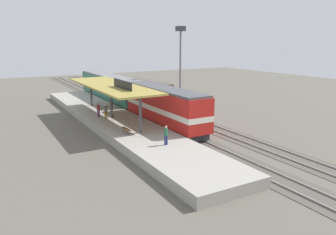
% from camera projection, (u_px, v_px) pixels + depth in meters
% --- Properties ---
extents(ground_plane, '(120.00, 120.00, 0.00)m').
position_uv_depth(ground_plane, '(161.00, 118.00, 42.33)').
color(ground_plane, '#5B564C').
extents(track_near, '(3.20, 110.00, 0.16)m').
position_uv_depth(track_near, '(147.00, 119.00, 41.36)').
color(track_near, '#4E4941').
rests_on(track_near, ground).
extents(track_far, '(3.20, 110.00, 0.16)m').
position_uv_depth(track_far, '(178.00, 115.00, 43.58)').
color(track_far, '#4E4941').
rests_on(track_far, ground).
extents(platform, '(6.00, 44.00, 0.90)m').
position_uv_depth(platform, '(112.00, 120.00, 39.03)').
color(platform, '#9E998E').
rests_on(platform, ground).
extents(station_canopy, '(5.20, 18.00, 4.70)m').
position_uv_depth(station_canopy, '(111.00, 86.00, 38.02)').
color(station_canopy, '#47474C').
rests_on(station_canopy, platform).
extents(platform_bench, '(0.44, 1.70, 0.50)m').
position_uv_depth(platform_bench, '(126.00, 129.00, 31.78)').
color(platform_bench, '#333338').
rests_on(platform_bench, platform).
extents(locomotive, '(2.93, 14.43, 4.44)m').
position_uv_depth(locomotive, '(165.00, 107.00, 36.97)').
color(locomotive, '#28282D').
rests_on(locomotive, track_near).
extents(passenger_carriage_single, '(2.90, 20.00, 4.24)m').
position_uv_depth(passenger_carriage_single, '(109.00, 88.00, 52.20)').
color(passenger_carriage_single, '#28282D').
rests_on(passenger_carriage_single, track_near).
extents(freight_car, '(2.80, 12.00, 3.54)m').
position_uv_depth(freight_car, '(147.00, 92.00, 50.96)').
color(freight_car, '#28282D').
rests_on(freight_car, track_far).
extents(light_mast, '(1.10, 1.10, 11.70)m').
position_uv_depth(light_mast, '(180.00, 50.00, 47.16)').
color(light_mast, slate).
rests_on(light_mast, ground).
extents(person_waiting, '(0.34, 0.34, 1.71)m').
position_uv_depth(person_waiting, '(166.00, 134.00, 28.20)').
color(person_waiting, navy).
rests_on(person_waiting, platform).
extents(person_walking, '(0.34, 0.34, 1.71)m').
position_uv_depth(person_walking, '(106.00, 111.00, 37.69)').
color(person_walking, olive).
rests_on(person_walking, platform).
extents(person_boarding, '(0.34, 0.34, 1.71)m').
position_uv_depth(person_boarding, '(98.00, 109.00, 38.61)').
color(person_boarding, '#663375').
rests_on(person_boarding, platform).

